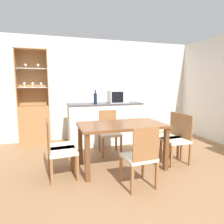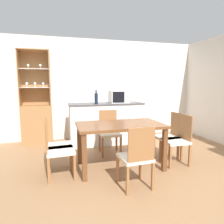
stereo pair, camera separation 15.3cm
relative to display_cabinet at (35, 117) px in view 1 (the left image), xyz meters
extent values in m
plane|color=#936B47|center=(1.66, -2.42, -0.64)|extent=(18.00, 18.00, 0.00)
cube|color=silver|center=(1.66, 0.21, 0.64)|extent=(6.80, 0.06, 2.55)
cube|color=white|center=(1.59, -0.47, -0.17)|extent=(1.71, 0.50, 0.94)
cube|color=#4C4C51|center=(1.59, -0.47, 0.32)|extent=(1.74, 0.53, 0.03)
cube|color=#A37042|center=(0.00, -0.01, -0.18)|extent=(0.68, 0.38, 0.91)
cube|color=#A37042|center=(0.00, 0.17, 0.91)|extent=(0.68, 0.02, 1.27)
cube|color=#A37042|center=(-0.33, -0.01, 0.91)|extent=(0.02, 0.38, 1.27)
cube|color=#A37042|center=(0.33, -0.01, 0.91)|extent=(0.02, 0.38, 1.27)
cube|color=#A37042|center=(0.00, -0.01, 1.54)|extent=(0.68, 0.38, 0.02)
cube|color=white|center=(0.00, -0.01, 0.70)|extent=(0.64, 0.33, 0.01)
cube|color=white|center=(0.00, -0.01, 1.12)|extent=(0.64, 0.33, 0.01)
cylinder|color=white|center=(-0.18, -0.01, 0.71)|extent=(0.04, 0.04, 0.01)
cylinder|color=white|center=(-0.18, -0.01, 0.74)|extent=(0.01, 0.01, 0.06)
sphere|color=white|center=(-0.18, -0.01, 0.79)|extent=(0.06, 0.06, 0.06)
cylinder|color=white|center=(-0.13, 0.03, 1.13)|extent=(0.04, 0.04, 0.01)
cylinder|color=white|center=(-0.13, 0.03, 1.16)|extent=(0.01, 0.01, 0.06)
sphere|color=white|center=(-0.13, 0.03, 1.21)|extent=(0.06, 0.06, 0.06)
cylinder|color=white|center=(0.00, -0.03, 0.71)|extent=(0.04, 0.04, 0.01)
cylinder|color=white|center=(0.00, -0.03, 0.74)|extent=(0.01, 0.01, 0.06)
sphere|color=white|center=(0.00, -0.03, 0.79)|extent=(0.06, 0.06, 0.06)
cylinder|color=white|center=(0.13, -0.01, 1.13)|extent=(0.04, 0.04, 0.01)
cylinder|color=white|center=(0.13, -0.01, 1.16)|extent=(0.01, 0.01, 0.06)
sphere|color=white|center=(0.13, -0.01, 1.21)|extent=(0.06, 0.06, 0.06)
cylinder|color=white|center=(0.18, 0.00, 0.71)|extent=(0.04, 0.04, 0.01)
cylinder|color=white|center=(0.18, 0.00, 0.74)|extent=(0.01, 0.01, 0.06)
sphere|color=white|center=(0.18, 0.00, 0.79)|extent=(0.06, 0.06, 0.06)
cube|color=brown|center=(1.49, -1.88, 0.10)|extent=(1.42, 0.81, 0.05)
cube|color=brown|center=(0.84, -2.23, -0.28)|extent=(0.07, 0.07, 0.71)
cube|color=brown|center=(2.14, -2.23, -0.28)|extent=(0.07, 0.07, 0.71)
cube|color=brown|center=(0.84, -1.54, -0.28)|extent=(0.07, 0.07, 0.71)
cube|color=brown|center=(2.14, -1.54, -0.28)|extent=(0.07, 0.07, 0.71)
cube|color=beige|center=(2.47, -2.00, -0.22)|extent=(0.42, 0.42, 0.05)
cube|color=#936038|center=(2.66, -2.01, 0.02)|extent=(0.03, 0.37, 0.44)
cube|color=#936038|center=(2.28, -2.18, -0.44)|extent=(0.04, 0.04, 0.39)
cube|color=#936038|center=(2.30, -1.81, -0.44)|extent=(0.04, 0.04, 0.39)
cube|color=#936038|center=(2.65, -2.19, -0.44)|extent=(0.04, 0.04, 0.39)
cube|color=#936038|center=(2.66, -1.83, -0.44)|extent=(0.04, 0.04, 0.39)
cube|color=beige|center=(0.51, -2.00, -0.22)|extent=(0.44, 0.44, 0.05)
cube|color=#936038|center=(0.31, -2.02, 0.02)|extent=(0.05, 0.37, 0.44)
cube|color=#936038|center=(0.67, -1.81, -0.44)|extent=(0.04, 0.04, 0.39)
cube|color=#936038|center=(0.70, -2.17, -0.44)|extent=(0.04, 0.04, 0.39)
cube|color=#936038|center=(0.31, -1.84, -0.44)|extent=(0.04, 0.04, 0.39)
cube|color=#936038|center=(0.34, -2.20, -0.44)|extent=(0.04, 0.04, 0.39)
cube|color=beige|center=(1.49, -1.20, -0.22)|extent=(0.42, 0.42, 0.05)
cube|color=#936038|center=(1.50, -1.01, 0.02)|extent=(0.37, 0.04, 0.44)
cube|color=#936038|center=(1.66, -1.39, -0.44)|extent=(0.04, 0.04, 0.39)
cube|color=#936038|center=(1.30, -1.38, -0.44)|extent=(0.04, 0.04, 0.39)
cube|color=#936038|center=(1.68, -1.03, -0.44)|extent=(0.04, 0.04, 0.39)
cube|color=#936038|center=(1.31, -1.01, -0.44)|extent=(0.04, 0.04, 0.39)
cube|color=beige|center=(2.47, -1.76, -0.22)|extent=(0.43, 0.43, 0.05)
cube|color=#936038|center=(2.66, -1.75, 0.02)|extent=(0.04, 0.37, 0.44)
cube|color=#936038|center=(2.30, -1.95, -0.44)|extent=(0.04, 0.04, 0.39)
cube|color=#936038|center=(2.28, -1.59, -0.44)|extent=(0.04, 0.04, 0.39)
cube|color=#936038|center=(2.66, -1.93, -0.44)|extent=(0.04, 0.04, 0.39)
cube|color=#936038|center=(2.64, -1.57, -0.44)|extent=(0.04, 0.04, 0.39)
cube|color=beige|center=(0.51, -1.76, -0.22)|extent=(0.43, 0.43, 0.05)
cube|color=#936038|center=(0.31, -1.77, 0.02)|extent=(0.04, 0.37, 0.44)
cube|color=#936038|center=(0.68, -1.57, -0.44)|extent=(0.04, 0.04, 0.39)
cube|color=#936038|center=(0.70, -1.93, -0.44)|extent=(0.04, 0.04, 0.39)
cube|color=#936038|center=(0.31, -1.59, -0.44)|extent=(0.04, 0.04, 0.39)
cube|color=#936038|center=(0.34, -1.95, -0.44)|extent=(0.04, 0.04, 0.39)
cube|color=beige|center=(1.49, -2.56, -0.22)|extent=(0.43, 0.43, 0.05)
cube|color=#936038|center=(1.50, -2.75, 0.02)|extent=(0.37, 0.04, 0.44)
cube|color=#936038|center=(1.30, -2.39, -0.44)|extent=(0.04, 0.04, 0.39)
cube|color=#936038|center=(1.66, -2.37, -0.44)|extent=(0.04, 0.04, 0.39)
cube|color=#936038|center=(1.32, -2.75, -0.44)|extent=(0.04, 0.04, 0.39)
cube|color=#936038|center=(1.68, -2.73, -0.44)|extent=(0.04, 0.04, 0.39)
cube|color=silver|center=(1.91, -0.45, 0.48)|extent=(0.44, 0.36, 0.29)
cube|color=black|center=(1.85, -0.63, 0.48)|extent=(0.28, 0.01, 0.25)
cylinder|color=#141E38|center=(1.32, -0.63, 0.46)|extent=(0.07, 0.07, 0.24)
cylinder|color=#141E38|center=(1.32, -0.63, 0.61)|extent=(0.03, 0.03, 0.08)
camera|label=1|loc=(0.35, -4.96, 0.78)|focal=32.00mm
camera|label=2|loc=(0.50, -5.01, 0.78)|focal=32.00mm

